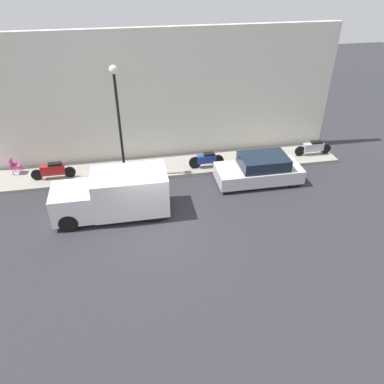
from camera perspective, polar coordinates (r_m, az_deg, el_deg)
The scene contains 10 objects.
ground_plane at distance 15.31m, azimuth -5.55°, elevation -5.05°, with size 60.00×60.00×0.00m, color #2D2D33.
sidewalk at distance 19.18m, azimuth -7.00°, elevation 3.71°, with size 2.28×19.91×0.14m.
building_facade at distance 19.06m, azimuth -7.98°, elevation 13.94°, with size 0.30×19.91×6.48m.
parked_car at distance 17.98m, azimuth 10.26°, elevation 3.35°, with size 1.75×4.00×1.35m.
delivery_van at distance 15.61m, azimuth -11.96°, elevation -0.42°, with size 1.82×4.65×1.91m.
motorcycle_blue at distance 18.77m, azimuth 2.24°, elevation 4.97°, with size 0.30×1.77×0.78m.
scooter_silver at distance 20.98m, azimuth 18.02°, elevation 6.49°, with size 0.30×2.01×0.78m.
motorcycle_red at distance 18.97m, azimuth -20.41°, elevation 3.13°, with size 0.30×2.05×0.82m.
streetlamp at distance 16.99m, azimuth -11.31°, elevation 12.90°, with size 0.37×0.37×5.28m.
cafe_chair at distance 20.12m, azimuth -25.46°, elevation 3.79°, with size 0.40×0.40×0.83m.
Camera 1 is at (-12.02, 0.73, 9.45)m, focal length 35.00 mm.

